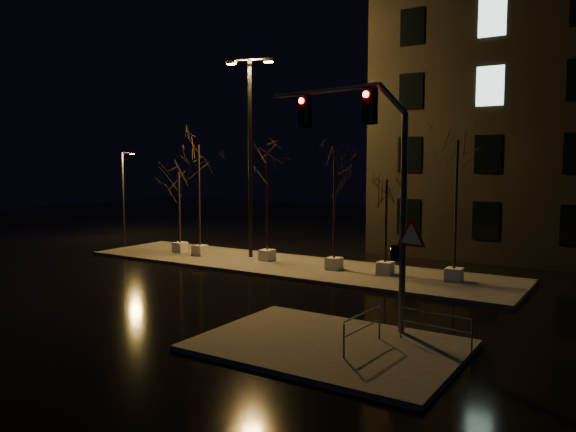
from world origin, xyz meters
The scene contains 14 objects.
ground centered at (0.00, 0.00, 0.00)m, with size 90.00×90.00×0.00m, color black.
median centered at (0.00, 6.00, 0.07)m, with size 22.00×5.00×0.15m, color #4B4943.
sidewalk_corner centered at (7.50, -3.50, 0.07)m, with size 7.00×5.00×0.15m, color #4B4943.
tree_0 centered at (-6.93, 5.98, 3.60)m, with size 1.80×1.80×4.54m.
tree_1 centered at (-5.28, 5.76, 4.72)m, with size 1.80×1.80×6.03m.
tree_2 centered at (-1.33, 6.35, 4.45)m, with size 1.80×1.80×5.66m.
tree_3 centered at (2.62, 6.06, 4.43)m, with size 1.80×1.80×5.64m.
tree_4 centered at (5.07, 6.28, 3.42)m, with size 1.80×1.80×4.31m.
tree_5 centered at (8.07, 6.42, 4.70)m, with size 1.80×1.80×5.99m.
traffic_signal_mast centered at (7.65, -1.30, 4.91)m, with size 5.85×1.19×7.25m.
streetlight_main centered at (-2.70, 6.81, 6.05)m, with size 2.53×0.94×10.22m.
streetlight_far centered at (-16.53, 10.54, 3.22)m, with size 1.15×0.27×5.85m.
guard_rail_a centered at (10.00, -2.12, 0.73)m, with size 2.06×0.26×0.89m.
guard_rail_b centered at (8.45, -3.39, 0.76)m, with size 0.17×2.01×0.95m.
Camera 1 is at (14.58, -16.72, 5.05)m, focal length 35.00 mm.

